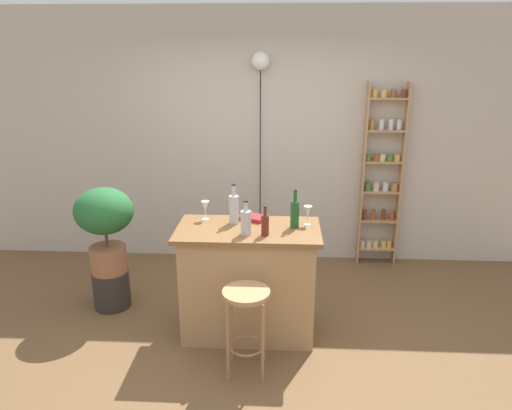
% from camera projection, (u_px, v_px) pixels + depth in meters
% --- Properties ---
extents(ground, '(12.00, 12.00, 0.00)m').
position_uv_depth(ground, '(246.00, 350.00, 3.98)').
color(ground, brown).
extents(back_wall, '(6.40, 0.10, 2.80)m').
position_uv_depth(back_wall, '(258.00, 139.00, 5.39)').
color(back_wall, '#BCB2A3').
rests_on(back_wall, ground).
extents(kitchen_counter, '(1.18, 0.63, 0.96)m').
position_uv_depth(kitchen_counter, '(249.00, 281.00, 4.11)').
color(kitchen_counter, '#A87F51').
rests_on(kitchen_counter, ground).
extents(bar_stool, '(0.35, 0.35, 0.68)m').
position_uv_depth(bar_stool, '(246.00, 312.00, 3.57)').
color(bar_stool, '#997047').
rests_on(bar_stool, ground).
extents(spice_shelf, '(0.43, 0.13, 2.03)m').
position_uv_depth(spice_shelf, '(382.00, 176.00, 5.31)').
color(spice_shelf, tan).
rests_on(spice_shelf, ground).
extents(plant_stool, '(0.34, 0.34, 0.37)m').
position_uv_depth(plant_stool, '(112.00, 289.00, 4.61)').
color(plant_stool, '#2D2823').
rests_on(plant_stool, ground).
extents(potted_plant, '(0.54, 0.48, 0.81)m').
position_uv_depth(potted_plant, '(105.00, 221.00, 4.39)').
color(potted_plant, '#935B3D').
rests_on(potted_plant, plant_stool).
extents(bottle_vinegar, '(0.06, 0.06, 0.24)m').
position_uv_depth(bottle_vinegar, '(265.00, 224.00, 3.79)').
color(bottle_vinegar, '#5B2319').
rests_on(bottle_vinegar, kitchen_counter).
extents(bottle_olive_oil, '(0.08, 0.08, 0.28)m').
position_uv_depth(bottle_olive_oil, '(246.00, 222.00, 3.80)').
color(bottle_olive_oil, '#B2B2B7').
rests_on(bottle_olive_oil, kitchen_counter).
extents(bottle_spirits_clear, '(0.08, 0.08, 0.34)m').
position_uv_depth(bottle_spirits_clear, '(234.00, 209.00, 4.04)').
color(bottle_spirits_clear, '#B2B2B7').
rests_on(bottle_spirits_clear, kitchen_counter).
extents(bottle_wine_red, '(0.07, 0.07, 0.32)m').
position_uv_depth(bottle_wine_red, '(295.00, 213.00, 3.95)').
color(bottle_wine_red, '#194C23').
rests_on(bottle_wine_red, kitchen_counter).
extents(wine_glass_left, '(0.07, 0.07, 0.16)m').
position_uv_depth(wine_glass_left, '(205.00, 206.00, 4.13)').
color(wine_glass_left, silver).
rests_on(wine_glass_left, kitchen_counter).
extents(wine_glass_center, '(0.07, 0.07, 0.16)m').
position_uv_depth(wine_glass_center, '(308.00, 212.00, 4.01)').
color(wine_glass_center, silver).
rests_on(wine_glass_center, kitchen_counter).
extents(cookbook, '(0.25, 0.22, 0.03)m').
position_uv_depth(cookbook, '(253.00, 218.00, 4.16)').
color(cookbook, maroon).
rests_on(cookbook, kitchen_counter).
extents(pendant_globe_light, '(0.19, 0.19, 2.33)m').
position_uv_depth(pendant_globe_light, '(260.00, 66.00, 5.04)').
color(pendant_globe_light, black).
rests_on(pendant_globe_light, ground).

